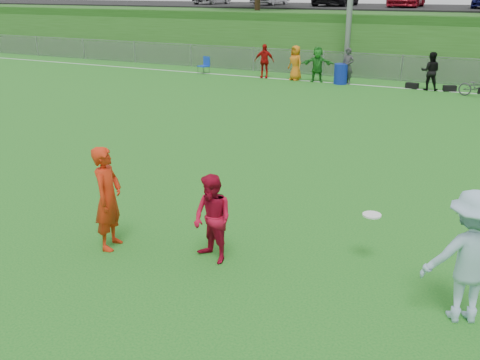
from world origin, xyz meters
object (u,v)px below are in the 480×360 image
Objects in this scene: player_red_center at (212,219)px; player_blue at (470,257)px; recycling_bin at (341,74)px; player_red_left at (108,198)px; frisbee at (372,215)px; bicycle at (478,87)px.

player_blue is (3.96, 0.01, 0.20)m from player_red_center.
player_red_left is at bearing -87.11° from recycling_bin.
bicycle is (0.90, 16.40, -0.44)m from frisbee.
recycling_bin is at bearing -92.56° from player_blue.
player_blue reaches higher than bicycle.
player_blue is 17.48m from bicycle.
player_blue is 2.01× the size of recycling_bin.
frisbee is (4.29, 1.41, -0.07)m from player_red_left.
recycling_bin is (-2.82, 18.16, -0.29)m from player_red_center.
frisbee reaches higher than bicycle.
frisbee is 17.87m from recycling_bin.
recycling_bin is (-5.23, 17.08, -0.39)m from frisbee.
player_red_left is at bearing 178.66° from bicycle.
player_blue reaches higher than frisbee.
recycling_bin is 0.59× the size of bicycle.
player_red_left is at bearing -147.48° from player_red_center.
player_red_center is 18.38m from recycling_bin.
frisbee is (-1.55, 1.06, -0.09)m from player_blue.
bicycle is at bearing -110.91° from player_blue.
player_red_center is 3.96m from player_blue.
bicycle is at bearing -6.32° from recycling_bin.
player_blue is (5.84, 0.35, 0.03)m from player_red_left.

